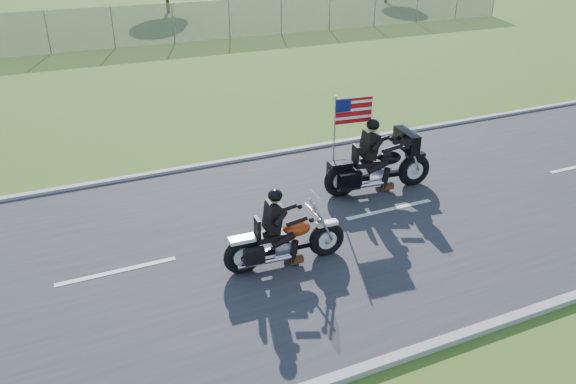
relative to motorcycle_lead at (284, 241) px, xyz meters
name	(u,v)px	position (x,y,z in m)	size (l,w,h in m)	color
ground	(220,250)	(-0.96, 1.00, -0.52)	(420.00, 420.00, 0.00)	#3C541A
road	(220,249)	(-0.96, 1.00, -0.50)	(120.00, 8.00, 0.04)	#28282B
curb_north	(171,171)	(-0.96, 5.05, -0.47)	(120.00, 0.18, 0.12)	#9E9B93
motorcycle_lead	(284,241)	(0.00, 0.00, 0.00)	(2.43, 0.65, 1.63)	black
motorcycle_follow	(378,167)	(3.32, 2.00, 0.11)	(2.76, 0.96, 2.30)	black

